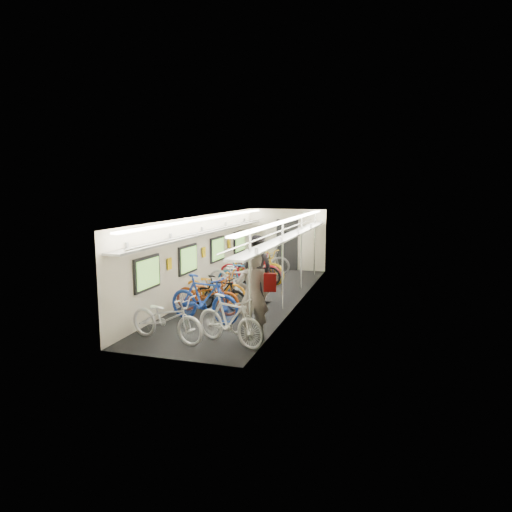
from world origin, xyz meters
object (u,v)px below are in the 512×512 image
Objects in this scene: bicycle_0 at (167,318)px; bicycle_1 at (204,299)px; passenger_near at (253,295)px; passenger_mid at (257,269)px; backpack at (270,282)px.

bicycle_1 is (0.20, 1.51, 0.08)m from bicycle_0.
passenger_near is 3.20m from passenger_mid.
passenger_mid is at bearing -6.07° from bicycle_1.
passenger_near is (1.70, 0.65, 0.46)m from bicycle_0.
backpack is (1.24, -3.16, 0.32)m from passenger_mid.
passenger_mid is 3.41m from backpack.
bicycle_0 is 0.99× the size of passenger_near.
passenger_near is (1.50, -0.86, 0.38)m from bicycle_1.
passenger_mid reaches higher than passenger_near.
passenger_near reaches higher than backpack.
bicycle_0 is at bearing -178.93° from backpack.
passenger_mid is (0.86, 3.74, 0.46)m from bicycle_0.
passenger_near is at bearing 155.33° from backpack.
backpack is at bearing 129.58° from passenger_mid.
bicycle_0 is 2.31m from backpack.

